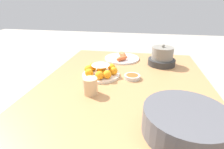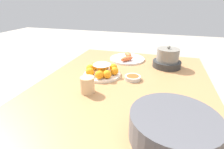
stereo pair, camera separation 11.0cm
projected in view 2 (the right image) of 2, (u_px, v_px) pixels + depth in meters
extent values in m
cylinder|color=#A87547|center=(94.00, 86.00, 1.91)|extent=(0.06, 0.06, 0.73)
cylinder|color=#A87547|center=(186.00, 99.00, 1.66)|extent=(0.06, 0.06, 0.73)
cube|color=#A87547|center=(123.00, 88.00, 1.06)|extent=(1.40, 1.05, 0.03)
cylinder|color=silver|center=(102.00, 74.00, 1.19)|extent=(0.25, 0.25, 0.02)
sphere|color=orange|center=(99.00, 75.00, 1.09)|extent=(0.05, 0.05, 0.05)
sphere|color=orange|center=(107.00, 74.00, 1.10)|extent=(0.05, 0.05, 0.05)
sphere|color=orange|center=(114.00, 71.00, 1.15)|extent=(0.05, 0.05, 0.05)
sphere|color=orange|center=(113.00, 68.00, 1.21)|extent=(0.05, 0.05, 0.05)
sphere|color=orange|center=(106.00, 65.00, 1.25)|extent=(0.05, 0.05, 0.05)
sphere|color=orange|center=(95.00, 66.00, 1.23)|extent=(0.05, 0.05, 0.05)
sphere|color=orange|center=(90.00, 68.00, 1.19)|extent=(0.05, 0.05, 0.05)
sphere|color=orange|center=(90.00, 72.00, 1.14)|extent=(0.05, 0.05, 0.05)
ellipsoid|color=white|center=(102.00, 65.00, 1.16)|extent=(0.12, 0.12, 0.02)
sphere|color=orange|center=(102.00, 70.00, 1.17)|extent=(0.05, 0.05, 0.05)
cylinder|color=#4C4C51|center=(173.00, 127.00, 0.64)|extent=(0.32, 0.32, 0.10)
cylinder|color=brown|center=(175.00, 117.00, 0.62)|extent=(0.26, 0.26, 0.01)
cylinder|color=beige|center=(133.00, 78.00, 1.12)|extent=(0.10, 0.10, 0.02)
cylinder|color=#9E4C1E|center=(133.00, 76.00, 1.12)|extent=(0.08, 0.08, 0.01)
cylinder|color=silver|center=(127.00, 59.00, 1.50)|extent=(0.29, 0.29, 0.01)
ellipsoid|color=#E06033|center=(127.00, 59.00, 1.41)|extent=(0.12, 0.11, 0.04)
ellipsoid|color=#E06033|center=(128.00, 55.00, 1.52)|extent=(0.11, 0.10, 0.04)
cylinder|color=#DBB27F|center=(87.00, 85.00, 0.96)|extent=(0.08, 0.08, 0.09)
cylinder|color=#2D2D2D|center=(167.00, 64.00, 1.33)|extent=(0.21, 0.21, 0.05)
cylinder|color=slate|center=(168.00, 55.00, 1.30)|extent=(0.16, 0.16, 0.09)
sphere|color=slate|center=(169.00, 47.00, 1.28)|extent=(0.02, 0.02, 0.02)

